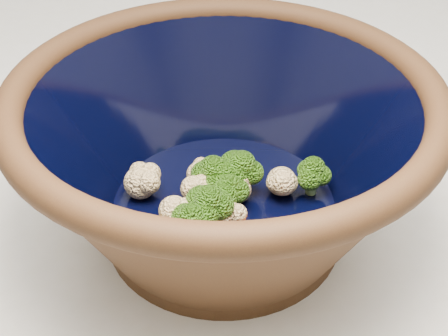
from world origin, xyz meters
The scene contains 2 objects.
mixing_bowl centered at (-0.07, -0.09, 1.00)m, with size 0.48×0.48×0.17m.
vegetable_pile centered at (-0.08, -0.10, 0.96)m, with size 0.21×0.14×0.05m.
Camera 1 is at (-0.10, -0.56, 1.34)m, focal length 50.00 mm.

